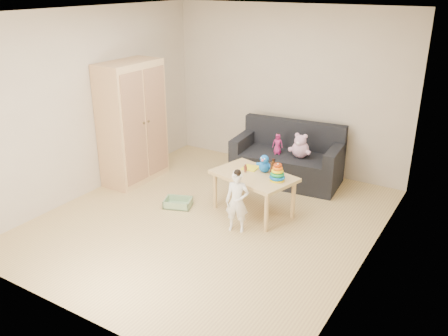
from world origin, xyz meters
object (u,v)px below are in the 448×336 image
Objects in this scene: wardrobe at (132,123)px; toddler at (237,202)px; sofa at (286,167)px; play_table at (253,194)px.

wardrobe reaches higher than toddler.
sofa is 1.75m from toddler.
wardrobe is 2.45m from sofa.
toddler is at bearing -15.13° from wardrobe.
wardrobe reaches higher than sofa.
sofa is (2.05, 1.15, -0.69)m from wardrobe.
toddler is at bearing -83.68° from play_table.
play_table is at bearing 78.97° from toddler.
wardrobe reaches higher than play_table.
sofa is at bearing 93.13° from play_table.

